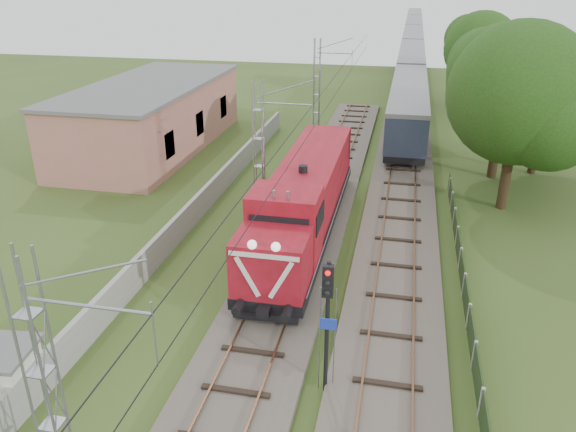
% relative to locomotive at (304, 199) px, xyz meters
% --- Properties ---
extents(ground, '(140.00, 140.00, 0.00)m').
position_rel_locomotive_xyz_m(ground, '(0.00, -9.86, -2.30)').
color(ground, '#35481B').
rests_on(ground, ground).
extents(track_main, '(4.20, 70.00, 0.45)m').
position_rel_locomotive_xyz_m(track_main, '(0.00, -2.86, -2.11)').
color(track_main, '#6B6054').
rests_on(track_main, ground).
extents(track_side, '(4.20, 80.00, 0.45)m').
position_rel_locomotive_xyz_m(track_side, '(5.00, 10.14, -2.11)').
color(track_side, '#6B6054').
rests_on(track_side, ground).
extents(catenary, '(3.31, 70.00, 8.00)m').
position_rel_locomotive_xyz_m(catenary, '(-2.95, 2.14, 1.75)').
color(catenary, gray).
rests_on(catenary, ground).
extents(boundary_wall, '(0.25, 40.00, 1.50)m').
position_rel_locomotive_xyz_m(boundary_wall, '(-6.50, 2.14, -1.55)').
color(boundary_wall, '#9E9E99').
rests_on(boundary_wall, ground).
extents(station_building, '(8.40, 20.40, 5.22)m').
position_rel_locomotive_xyz_m(station_building, '(-15.00, 14.14, 0.33)').
color(station_building, '#B56661').
rests_on(station_building, ground).
extents(fence, '(0.12, 32.00, 1.20)m').
position_rel_locomotive_xyz_m(fence, '(8.00, -6.86, -1.70)').
color(fence, black).
rests_on(fence, ground).
extents(locomotive, '(3.09, 17.66, 4.49)m').
position_rel_locomotive_xyz_m(locomotive, '(0.00, 0.00, 0.00)').
color(locomotive, black).
rests_on(locomotive, ground).
extents(coach_rake, '(3.10, 115.85, 3.58)m').
position_rel_locomotive_xyz_m(coach_rake, '(5.00, 69.77, 0.27)').
color(coach_rake, black).
rests_on(coach_rake, ground).
extents(signal_post, '(0.56, 0.44, 5.06)m').
position_rel_locomotive_xyz_m(signal_post, '(2.90, -11.73, 1.18)').
color(signal_post, black).
rests_on(signal_post, ground).
extents(relay_hut, '(2.32, 2.32, 2.17)m').
position_rel_locomotive_xyz_m(relay_hut, '(-7.40, -14.44, -1.20)').
color(relay_hut, silver).
rests_on(relay_hut, ground).
extents(tree_a, '(8.50, 8.09, 11.01)m').
position_rel_locomotive_xyz_m(tree_a, '(11.12, 6.67, 4.57)').
color(tree_a, '#3B2918').
rests_on(tree_a, ground).
extents(tree_b, '(6.72, 6.40, 8.71)m').
position_rel_locomotive_xyz_m(tree_b, '(14.08, 13.87, 3.14)').
color(tree_b, '#3B2918').
rests_on(tree_b, ground).
extents(tree_c, '(8.03, 7.64, 10.40)m').
position_rel_locomotive_xyz_m(tree_c, '(11.20, 12.39, 4.19)').
color(tree_c, '#3B2918').
rests_on(tree_c, ground).
extents(tree_d, '(7.56, 7.20, 9.80)m').
position_rel_locomotive_xyz_m(tree_d, '(11.68, 32.78, 3.82)').
color(tree_d, '#3B2918').
rests_on(tree_d, ground).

